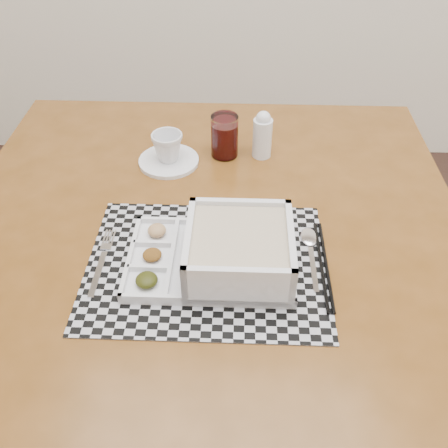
% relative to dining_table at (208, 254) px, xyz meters
% --- Properties ---
extents(dining_table, '(1.12, 1.12, 0.83)m').
position_rel_dining_table_xyz_m(dining_table, '(0.00, 0.00, 0.00)').
color(dining_table, '#55310F').
rests_on(dining_table, ground).
extents(placemat, '(0.47, 0.37, 0.00)m').
position_rel_dining_table_xyz_m(placemat, '(0.00, -0.12, 0.09)').
color(placemat, '#A1A1A9').
rests_on(placemat, dining_table).
extents(serving_tray, '(0.32, 0.23, 0.10)m').
position_rel_dining_table_xyz_m(serving_tray, '(0.05, -0.13, 0.13)').
color(serving_tray, silver).
rests_on(serving_tray, placemat).
extents(fork, '(0.02, 0.19, 0.00)m').
position_rel_dining_table_xyz_m(fork, '(-0.20, -0.12, 0.09)').
color(fork, silver).
rests_on(fork, placemat).
extents(spoon, '(0.04, 0.18, 0.01)m').
position_rel_dining_table_xyz_m(spoon, '(0.21, -0.05, 0.09)').
color(spoon, silver).
rests_on(spoon, placemat).
extents(chopsticks, '(0.02, 0.24, 0.01)m').
position_rel_dining_table_xyz_m(chopsticks, '(0.23, -0.12, 0.09)').
color(chopsticks, black).
rests_on(chopsticks, placemat).
extents(saucer, '(0.15, 0.15, 0.01)m').
position_rel_dining_table_xyz_m(saucer, '(-0.11, 0.24, 0.09)').
color(saucer, silver).
rests_on(saucer, dining_table).
extents(cup, '(0.10, 0.10, 0.07)m').
position_rel_dining_table_xyz_m(cup, '(-0.11, 0.24, 0.13)').
color(cup, silver).
rests_on(cup, saucer).
extents(juice_glass, '(0.07, 0.07, 0.11)m').
position_rel_dining_table_xyz_m(juice_glass, '(0.03, 0.28, 0.14)').
color(juice_glass, white).
rests_on(juice_glass, dining_table).
extents(creamer_bottle, '(0.05, 0.05, 0.12)m').
position_rel_dining_table_xyz_m(creamer_bottle, '(0.12, 0.28, 0.14)').
color(creamer_bottle, silver).
rests_on(creamer_bottle, dining_table).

